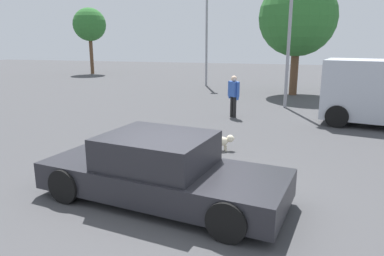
{
  "coord_description": "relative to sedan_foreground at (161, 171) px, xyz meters",
  "views": [
    {
      "loc": [
        1.96,
        -5.6,
        2.9
      ],
      "look_at": [
        -0.24,
        2.19,
        0.9
      ],
      "focal_mm": 33.53,
      "sensor_mm": 36.0,
      "label": 1
    }
  ],
  "objects": [
    {
      "name": "ground_plane",
      "position": [
        0.27,
        -0.2,
        -0.57
      ],
      "size": [
        80.0,
        80.0,
        0.0
      ],
      "primitive_type": "plane",
      "color": "#424244"
    },
    {
      "name": "sedan_foreground",
      "position": [
        0.0,
        0.0,
        0.0
      ],
      "size": [
        4.74,
        2.47,
        1.24
      ],
      "rotation": [
        0.0,
        0.0,
        -0.16
      ],
      "color": "#232328",
      "rests_on": "ground_plane"
    },
    {
      "name": "dog",
      "position": [
        0.52,
        3.3,
        -0.3
      ],
      "size": [
        0.63,
        0.38,
        0.43
      ],
      "rotation": [
        0.0,
        0.0,
        0.36
      ],
      "color": "beige",
      "rests_on": "ground_plane"
    },
    {
      "name": "pedestrian",
      "position": [
        0.09,
        7.63,
        0.38
      ],
      "size": [
        0.46,
        0.45,
        1.59
      ],
      "rotation": [
        0.0,
        0.0,
        3.98
      ],
      "color": "black",
      "rests_on": "ground_plane"
    },
    {
      "name": "light_post_mid",
      "position": [
        -3.2,
        16.86,
        4.18
      ],
      "size": [
        0.44,
        0.44,
        7.1
      ],
      "color": "gray",
      "rests_on": "ground_plane"
    },
    {
      "name": "tree_back_left",
      "position": [
        2.25,
        14.28,
        3.46
      ],
      "size": [
        4.0,
        4.0,
        6.04
      ],
      "color": "brown",
      "rests_on": "ground_plane"
    },
    {
      "name": "tree_back_center",
      "position": [
        -14.76,
        22.32,
        3.57
      ],
      "size": [
        2.76,
        2.76,
        5.55
      ],
      "color": "brown",
      "rests_on": "ground_plane"
    }
  ]
}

